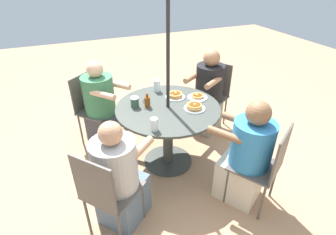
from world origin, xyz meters
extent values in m
plane|color=tan|center=(0.00, 0.00, 0.00)|extent=(12.00, 12.00, 0.00)
cylinder|color=#383D38|center=(0.00, 0.00, 0.01)|extent=(0.57, 0.57, 0.01)
cylinder|color=#383D38|center=(0.00, 0.00, 0.36)|extent=(0.12, 0.12, 0.73)
cylinder|color=#383D38|center=(0.00, 0.00, 0.74)|extent=(1.12, 1.12, 0.03)
cylinder|color=black|center=(0.00, 0.00, 1.09)|extent=(0.04, 0.04, 2.19)
cylinder|color=#514C47|center=(-0.80, -0.29, 0.22)|extent=(0.02, 0.02, 0.44)
cylinder|color=#514C47|center=(-0.61, -0.58, 0.22)|extent=(0.02, 0.02, 0.44)
cylinder|color=#514C47|center=(-1.09, -0.47, 0.22)|extent=(0.02, 0.02, 0.44)
cylinder|color=#514C47|center=(-0.91, -0.77, 0.22)|extent=(0.02, 0.02, 0.44)
cube|color=#514C47|center=(-0.85, -0.53, 0.44)|extent=(0.56, 0.56, 0.02)
cube|color=#514C47|center=(-1.02, -0.63, 0.68)|extent=(0.22, 0.34, 0.45)
cube|color=gray|center=(-0.75, -0.47, 0.22)|extent=(0.52, 0.50, 0.44)
cylinder|color=black|center=(-0.80, -0.50, 0.69)|extent=(0.37, 0.37, 0.50)
sphere|color=#A3704C|center=(-0.80, -0.50, 1.04)|extent=(0.22, 0.22, 0.22)
cylinder|color=#A3704C|center=(-0.71, -0.26, 0.81)|extent=(0.32, 0.23, 0.07)
cylinder|color=#A3704C|center=(-0.55, -0.52, 0.81)|extent=(0.32, 0.23, 0.07)
cylinder|color=#514C47|center=(0.42, -0.74, 0.22)|extent=(0.02, 0.02, 0.44)
cylinder|color=#514C47|center=(0.68, -0.51, 0.22)|extent=(0.02, 0.02, 0.44)
cylinder|color=#514C47|center=(0.65, -1.00, 0.22)|extent=(0.02, 0.02, 0.44)
cylinder|color=#514C47|center=(0.91, -0.77, 0.22)|extent=(0.02, 0.02, 0.44)
cube|color=#514C47|center=(0.66, -0.75, 0.44)|extent=(0.58, 0.58, 0.02)
cube|color=#514C47|center=(0.79, -0.90, 0.68)|extent=(0.30, 0.27, 0.45)
cube|color=#3D3D42|center=(0.59, -0.66, 0.22)|extent=(0.53, 0.53, 0.44)
cylinder|color=#38754C|center=(0.62, -0.71, 0.68)|extent=(0.38, 0.38, 0.49)
sphere|color=#DBA884|center=(0.62, -0.71, 1.01)|extent=(0.19, 0.19, 0.19)
cylinder|color=#DBA884|center=(0.38, -0.66, 0.80)|extent=(0.27, 0.29, 0.07)
cylinder|color=#DBA884|center=(0.61, -0.46, 0.80)|extent=(0.27, 0.29, 0.07)
cylinder|color=#514C47|center=(0.74, 0.40, 0.22)|extent=(0.02, 0.02, 0.44)
cylinder|color=#514C47|center=(0.52, 0.67, 0.22)|extent=(0.02, 0.02, 0.44)
cylinder|color=#514C47|center=(1.01, 0.63, 0.22)|extent=(0.02, 0.02, 0.44)
cylinder|color=#514C47|center=(0.78, 0.89, 0.22)|extent=(0.02, 0.02, 0.44)
cube|color=#514C47|center=(0.76, 0.65, 0.44)|extent=(0.58, 0.58, 0.02)
cube|color=#514C47|center=(0.91, 0.77, 0.68)|extent=(0.26, 0.31, 0.45)
cube|color=slate|center=(0.68, 0.57, 0.22)|extent=(0.53, 0.52, 0.44)
cylinder|color=#B2B2B2|center=(0.72, 0.61, 0.67)|extent=(0.37, 0.37, 0.46)
sphere|color=tan|center=(0.72, 0.61, 0.98)|extent=(0.19, 0.19, 0.19)
cylinder|color=tan|center=(0.68, 0.38, 0.77)|extent=(0.26, 0.24, 0.07)
cylinder|color=tan|center=(0.48, 0.61, 0.77)|extent=(0.26, 0.24, 0.07)
cylinder|color=#514C47|center=(-0.29, 0.80, 0.22)|extent=(0.02, 0.02, 0.44)
cylinder|color=#514C47|center=(-0.58, 0.62, 0.22)|extent=(0.02, 0.02, 0.44)
cylinder|color=#514C47|center=(-0.47, 1.09, 0.22)|extent=(0.02, 0.02, 0.44)
cylinder|color=#514C47|center=(-0.76, 0.91, 0.22)|extent=(0.02, 0.02, 0.44)
cube|color=#514C47|center=(-0.52, 0.85, 0.44)|extent=(0.56, 0.56, 0.02)
cube|color=#514C47|center=(-0.63, 1.02, 0.68)|extent=(0.34, 0.22, 0.45)
cube|color=beige|center=(-0.46, 0.75, 0.22)|extent=(0.52, 0.53, 0.44)
cylinder|color=teal|center=(-0.49, 0.80, 0.67)|extent=(0.38, 0.38, 0.46)
sphere|color=brown|center=(-0.49, 0.80, 1.00)|extent=(0.22, 0.22, 0.22)
cylinder|color=brown|center=(-0.25, 0.71, 0.78)|extent=(0.24, 0.32, 0.07)
cylinder|color=brown|center=(-0.52, 0.55, 0.78)|extent=(0.24, 0.32, 0.07)
cylinder|color=white|center=(-0.39, -0.06, 0.76)|extent=(0.22, 0.22, 0.01)
cylinder|color=#BC8947|center=(-0.39, -0.07, 0.77)|extent=(0.14, 0.14, 0.01)
cylinder|color=#BC8947|center=(-0.39, -0.07, 0.78)|extent=(0.14, 0.14, 0.01)
ellipsoid|color=brown|center=(-0.39, -0.06, 0.79)|extent=(0.11, 0.10, 0.00)
cube|color=#F4E084|center=(-0.38, -0.07, 0.80)|extent=(0.03, 0.03, 0.01)
cylinder|color=white|center=(-0.24, 0.15, 0.76)|extent=(0.22, 0.22, 0.01)
cylinder|color=#BC8947|center=(-0.24, 0.15, 0.77)|extent=(0.15, 0.15, 0.01)
cylinder|color=#BC8947|center=(-0.23, 0.16, 0.78)|extent=(0.17, 0.17, 0.01)
cylinder|color=#BC8947|center=(-0.24, 0.15, 0.80)|extent=(0.16, 0.16, 0.01)
ellipsoid|color=brown|center=(-0.24, 0.15, 0.81)|extent=(0.13, 0.12, 0.00)
cube|color=#F4E084|center=(-0.23, 0.16, 0.81)|extent=(0.03, 0.03, 0.01)
cylinder|color=white|center=(-0.16, -0.17, 0.76)|extent=(0.22, 0.22, 0.01)
cylinder|color=#BC8947|center=(-0.16, -0.17, 0.77)|extent=(0.16, 0.16, 0.01)
cylinder|color=#BC8947|center=(-0.16, -0.17, 0.78)|extent=(0.15, 0.15, 0.01)
cylinder|color=#BC8947|center=(-0.16, -0.17, 0.80)|extent=(0.16, 0.16, 0.01)
ellipsoid|color=brown|center=(-0.16, -0.17, 0.81)|extent=(0.12, 0.11, 0.00)
cube|color=#F4E084|center=(-0.16, -0.18, 0.81)|extent=(0.03, 0.03, 0.01)
cylinder|color=brown|center=(0.20, -0.09, 0.81)|extent=(0.06, 0.06, 0.11)
cylinder|color=brown|center=(0.20, -0.09, 0.88)|extent=(0.03, 0.03, 0.05)
torus|color=brown|center=(0.23, -0.09, 0.82)|extent=(0.05, 0.01, 0.05)
cylinder|color=#33513D|center=(0.33, -0.13, 0.80)|extent=(0.09, 0.09, 0.10)
cylinder|color=white|center=(0.33, -0.13, 0.86)|extent=(0.09, 0.09, 0.01)
cylinder|color=silver|center=(0.29, 0.36, 0.81)|extent=(0.07, 0.07, 0.12)
cylinder|color=silver|center=(-0.02, -0.41, 0.82)|extent=(0.08, 0.08, 0.14)
camera|label=1|loc=(0.93, 2.27, 2.10)|focal=28.00mm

